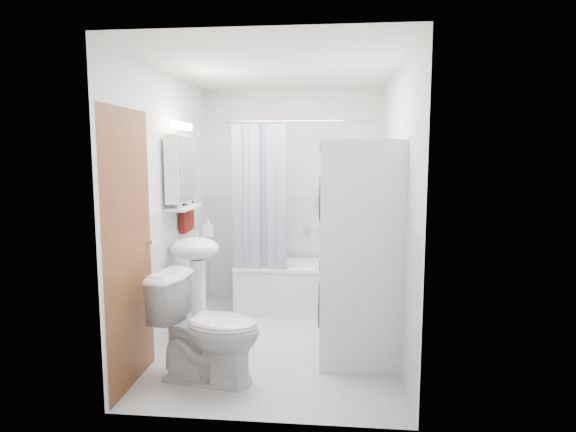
# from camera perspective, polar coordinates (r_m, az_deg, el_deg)

# --- Properties ---
(floor) EXTENTS (2.60, 2.60, 0.00)m
(floor) POSITION_cam_1_polar(r_m,az_deg,el_deg) (4.47, -0.94, -14.76)
(floor) COLOR silver
(floor) RESTS_ON ground
(room_walls) EXTENTS (2.60, 2.60, 2.60)m
(room_walls) POSITION_cam_1_polar(r_m,az_deg,el_deg) (4.15, -0.98, 4.67)
(room_walls) COLOR silver
(room_walls) RESTS_ON ground
(wainscot) EXTENTS (1.98, 2.58, 2.58)m
(wainscot) POSITION_cam_1_polar(r_m,az_deg,el_deg) (4.56, -0.53, -6.37)
(wainscot) COLOR white
(wainscot) RESTS_ON ground
(door) EXTENTS (0.05, 2.00, 2.00)m
(door) POSITION_cam_1_polar(r_m,az_deg,el_deg) (3.90, -15.96, -2.98)
(door) COLOR brown
(door) RESTS_ON ground
(bathtub) EXTENTS (1.35, 0.64, 0.52)m
(bathtub) POSITION_cam_1_polar(r_m,az_deg,el_deg) (5.23, 1.38, -8.16)
(bathtub) COLOR white
(bathtub) RESTS_ON ground
(tub_spout) EXTENTS (0.04, 0.12, 0.04)m
(tub_spout) POSITION_cam_1_polar(r_m,az_deg,el_deg) (5.43, 3.76, -1.64)
(tub_spout) COLOR silver
(tub_spout) RESTS_ON room_walls
(curtain_rod) EXTENTS (1.53, 0.02, 0.02)m
(curtain_rod) POSITION_cam_1_polar(r_m,az_deg,el_deg) (4.80, 1.21, 11.15)
(curtain_rod) COLOR silver
(curtain_rod) RESTS_ON room_walls
(shower_curtain) EXTENTS (0.55, 0.02, 1.45)m
(shower_curtain) POSITION_cam_1_polar(r_m,az_deg,el_deg) (4.85, -3.39, 2.23)
(shower_curtain) COLOR #141747
(shower_curtain) RESTS_ON curtain_rod
(sink) EXTENTS (0.44, 0.37, 1.04)m
(sink) POSITION_cam_1_polar(r_m,az_deg,el_deg) (4.39, -10.87, -5.66)
(sink) COLOR white
(sink) RESTS_ON ground
(medicine_cabinet) EXTENTS (0.13, 0.50, 0.71)m
(medicine_cabinet) POSITION_cam_1_polar(r_m,az_deg,el_deg) (4.44, -12.58, 5.68)
(medicine_cabinet) COLOR white
(medicine_cabinet) RESTS_ON room_walls
(shelf) EXTENTS (0.18, 0.54, 0.02)m
(shelf) POSITION_cam_1_polar(r_m,az_deg,el_deg) (4.45, -12.27, 0.98)
(shelf) COLOR silver
(shelf) RESTS_ON room_walls
(shower_caddy) EXTENTS (0.22, 0.06, 0.02)m
(shower_caddy) POSITION_cam_1_polar(r_m,az_deg,el_deg) (5.38, 4.32, 1.64)
(shower_caddy) COLOR silver
(shower_caddy) RESTS_ON room_walls
(towel) EXTENTS (0.07, 0.31, 0.76)m
(towel) POSITION_cam_1_polar(r_m,az_deg,el_deg) (4.70, -11.94, 2.88)
(towel) COLOR maroon
(towel) RESTS_ON room_walls
(washer_dryer) EXTENTS (0.65, 0.64, 1.79)m
(washer_dryer) POSITION_cam_1_polar(r_m,az_deg,el_deg) (3.94, 8.45, -4.22)
(washer_dryer) COLOR white
(washer_dryer) RESTS_ON ground
(toilet) EXTENTS (0.87, 0.58, 0.79)m
(toilet) POSITION_cam_1_polar(r_m,az_deg,el_deg) (3.70, -9.47, -13.03)
(toilet) COLOR white
(toilet) RESTS_ON ground
(soap_pump) EXTENTS (0.08, 0.17, 0.08)m
(soap_pump) POSITION_cam_1_polar(r_m,az_deg,el_deg) (4.58, -9.47, -1.94)
(soap_pump) COLOR gray
(soap_pump) RESTS_ON sink
(shelf_bottle) EXTENTS (0.07, 0.18, 0.07)m
(shelf_bottle) POSITION_cam_1_polar(r_m,az_deg,el_deg) (4.31, -12.90, 1.40)
(shelf_bottle) COLOR gray
(shelf_bottle) RESTS_ON shelf
(shelf_cup) EXTENTS (0.10, 0.09, 0.10)m
(shelf_cup) POSITION_cam_1_polar(r_m,az_deg,el_deg) (4.56, -11.83, 1.94)
(shelf_cup) COLOR gray
(shelf_cup) RESTS_ON shelf
(shampoo_a) EXTENTS (0.13, 0.17, 0.13)m
(shampoo_a) POSITION_cam_1_polar(r_m,az_deg,el_deg) (5.37, 4.26, 2.45)
(shampoo_a) COLOR gray
(shampoo_a) RESTS_ON shower_caddy
(shampoo_b) EXTENTS (0.08, 0.21, 0.08)m
(shampoo_b) POSITION_cam_1_polar(r_m,az_deg,el_deg) (5.37, 5.54, 2.16)
(shampoo_b) COLOR #205283
(shampoo_b) RESTS_ON shower_caddy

